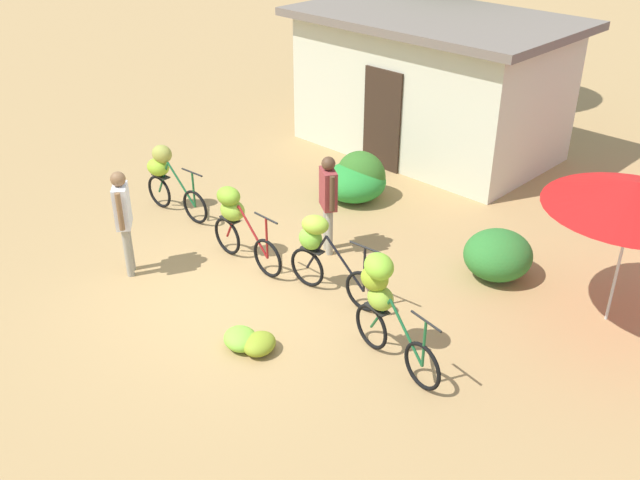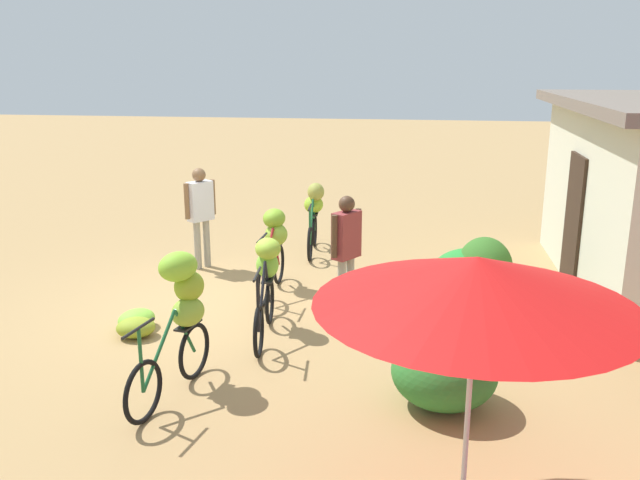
# 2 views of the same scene
# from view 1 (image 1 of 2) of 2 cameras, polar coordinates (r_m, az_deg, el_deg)

# --- Properties ---
(ground_plane) EXTENTS (60.00, 60.00, 0.00)m
(ground_plane) POSITION_cam_1_polar(r_m,az_deg,el_deg) (10.44, -6.87, -4.33)
(ground_plane) COLOR tan
(building_low) EXTENTS (5.53, 3.50, 2.80)m
(building_low) POSITION_cam_1_polar(r_m,az_deg,el_deg) (15.22, 8.81, 12.31)
(building_low) COLOR beige
(building_low) RESTS_ON ground
(hedge_bush_front_left) EXTENTS (1.14, 1.17, 0.68)m
(hedge_bush_front_left) POSITION_cam_1_polar(r_m,az_deg,el_deg) (13.04, 2.77, 4.66)
(hedge_bush_front_left) COLOR #2A8D34
(hedge_bush_front_left) RESTS_ON ground
(hedge_bush_front_right) EXTENTS (0.96, 0.79, 0.87)m
(hedge_bush_front_right) POSITION_cam_1_polar(r_m,az_deg,el_deg) (13.10, 3.31, 5.23)
(hedge_bush_front_right) COLOR #346B24
(hedge_bush_front_right) RESTS_ON ground
(hedge_bush_mid) EXTENTS (1.01, 1.05, 0.73)m
(hedge_bush_mid) POSITION_cam_1_polar(r_m,az_deg,el_deg) (10.94, 14.03, -1.16)
(hedge_bush_mid) COLOR #2F772E
(hedge_bush_mid) RESTS_ON ground
(market_umbrella) EXTENTS (2.25, 2.25, 2.05)m
(market_umbrella) POSITION_cam_1_polar(r_m,az_deg,el_deg) (9.74, 23.87, 3.29)
(market_umbrella) COLOR beige
(market_umbrella) RESTS_ON ground
(bicycle_leftmost) EXTENTS (1.56, 0.43, 1.21)m
(bicycle_leftmost) POSITION_cam_1_polar(r_m,az_deg,el_deg) (12.72, -12.25, 5.24)
(bicycle_leftmost) COLOR black
(bicycle_leftmost) RESTS_ON ground
(bicycle_near_pile) EXTENTS (1.59, 0.39, 1.20)m
(bicycle_near_pile) POSITION_cam_1_polar(r_m,az_deg,el_deg) (10.94, -6.72, 1.78)
(bicycle_near_pile) COLOR black
(bicycle_near_pile) RESTS_ON ground
(bicycle_center_loaded) EXTENTS (1.63, 0.42, 1.19)m
(bicycle_center_loaded) POSITION_cam_1_polar(r_m,az_deg,el_deg) (10.07, 0.10, -0.72)
(bicycle_center_loaded) COLOR black
(bicycle_center_loaded) RESTS_ON ground
(bicycle_by_shop) EXTENTS (1.56, 0.54, 1.45)m
(bicycle_by_shop) POSITION_cam_1_polar(r_m,az_deg,el_deg) (8.75, 5.05, -4.55)
(bicycle_by_shop) COLOR black
(bicycle_by_shop) RESTS_ON ground
(banana_pile_on_ground) EXTENTS (0.83, 0.67, 0.25)m
(banana_pile_on_ground) POSITION_cam_1_polar(r_m,az_deg,el_deg) (9.29, -5.67, -8.05)
(banana_pile_on_ground) COLOR #7FC239
(banana_pile_on_ground) RESTS_ON ground
(person_vendor) EXTENTS (0.48, 0.40, 1.66)m
(person_vendor) POSITION_cam_1_polar(r_m,az_deg,el_deg) (10.78, -15.47, 2.12)
(person_vendor) COLOR gray
(person_vendor) RESTS_ON ground
(person_bystander) EXTENTS (0.50, 0.38, 1.62)m
(person_bystander) POSITION_cam_1_polar(r_m,az_deg,el_deg) (10.98, 0.66, 3.60)
(person_bystander) COLOR gray
(person_bystander) RESTS_ON ground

